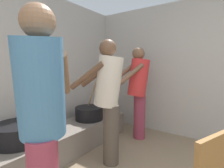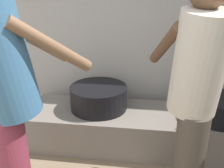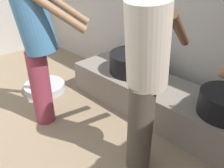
# 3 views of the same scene
# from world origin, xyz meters

# --- Properties ---
(hearth_ledge) EXTENTS (2.47, 0.60, 0.36)m
(hearth_ledge) POSITION_xyz_m (0.73, 2.13, 0.18)
(hearth_ledge) COLOR slate
(hearth_ledge) RESTS_ON ground_plane
(cooking_pot_main) EXTENTS (0.46, 0.46, 0.66)m
(cooking_pot_main) POSITION_xyz_m (1.29, 2.11, 0.47)
(cooking_pot_main) COLOR black
(cooking_pot_main) RESTS_ON hearth_ledge
(cooking_pot_secondary) EXTENTS (0.55, 0.55, 0.23)m
(cooking_pot_secondary) POSITION_xyz_m (0.17, 2.18, 0.47)
(cooking_pot_secondary) COLOR black
(cooking_pot_secondary) RESTS_ON hearth_ledge
(cook_in_red_shirt) EXTENTS (0.72, 0.61, 1.56)m
(cook_in_red_shirt) POSITION_xyz_m (1.82, 1.47, 0.89)
(cook_in_red_shirt) COLOR #8C3347
(cook_in_red_shirt) RESTS_ON ground_plane
(cook_in_cream_shirt) EXTENTS (0.48, 0.71, 1.57)m
(cook_in_cream_shirt) POSITION_xyz_m (0.92, 1.44, 0.90)
(cook_in_cream_shirt) COLOR #4C4238
(cook_in_cream_shirt) RESTS_ON ground_plane
(cook_in_blue_shirt) EXTENTS (0.70, 0.71, 1.64)m
(cook_in_blue_shirt) POSITION_xyz_m (-0.16, 1.20, 0.94)
(cook_in_blue_shirt) COLOR #8C3347
(cook_in_blue_shirt) RESTS_ON ground_plane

